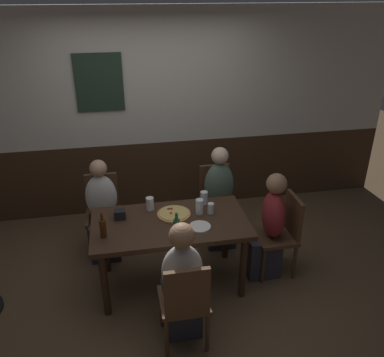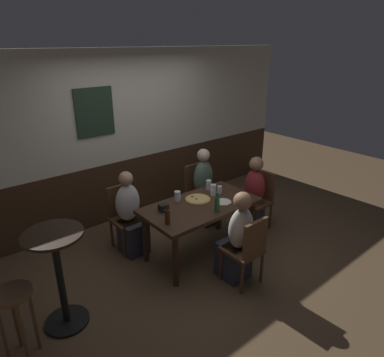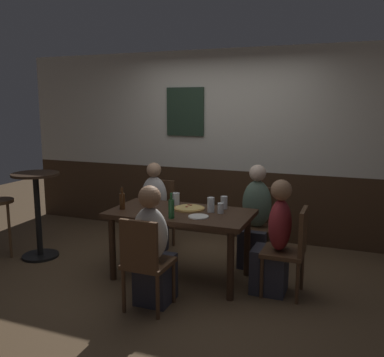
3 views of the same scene
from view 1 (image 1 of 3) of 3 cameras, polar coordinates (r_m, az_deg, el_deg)
ground_plane at (r=4.32m, az=-2.88°, el=-14.48°), size 12.00×12.00×0.00m
wall_back at (r=5.16m, az=-5.89°, el=8.90°), size 6.40×0.13×2.60m
dining_table at (r=3.93m, az=-3.09°, el=-7.27°), size 1.51×0.80×0.74m
chair_mid_near at (r=3.39m, az=-1.01°, el=-16.89°), size 0.40×0.40×0.88m
chair_left_far at (r=4.70m, az=-12.50°, el=-4.13°), size 0.40×0.40×0.88m
chair_right_far at (r=4.81m, az=3.43°, el=-2.74°), size 0.40×0.40×0.88m
chair_head_east at (r=4.30m, az=12.71°, el=-7.20°), size 0.40×0.40×0.88m
person_mid_near at (r=3.51m, az=-1.48°, el=-15.23°), size 0.34×0.37×1.15m
person_left_far at (r=4.57m, az=-12.50°, el=-5.33°), size 0.34×0.37×1.14m
person_right_far at (r=4.67m, az=3.91°, el=-3.62°), size 0.34×0.37×1.18m
person_head_east at (r=4.25m, az=10.67°, el=-7.55°), size 0.37×0.34×1.15m
pizza at (r=3.98m, az=-2.59°, el=-5.04°), size 0.33×0.33×0.03m
beer_glass_half at (r=4.07m, az=-6.00°, el=-3.65°), size 0.08×0.08×0.13m
tumbler_water at (r=4.15m, az=1.71°, el=-2.84°), size 0.08×0.08×0.14m
pint_glass_amber at (r=4.00m, az=2.68°, el=-4.34°), size 0.06×0.06×0.11m
pint_glass_pale at (r=3.97m, az=1.07°, el=-4.16°), size 0.08×0.08×0.16m
beer_bottle_green at (r=3.60m, az=-2.19°, el=-7.06°), size 0.06×0.06×0.26m
beer_bottle_brown at (r=3.70m, az=-12.53°, el=-6.85°), size 0.06×0.06×0.24m
plate_white_large at (r=3.79m, az=1.12°, el=-6.84°), size 0.21×0.21×0.01m
condiment_caddy at (r=3.97m, az=-10.22°, el=-5.03°), size 0.11×0.09×0.09m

